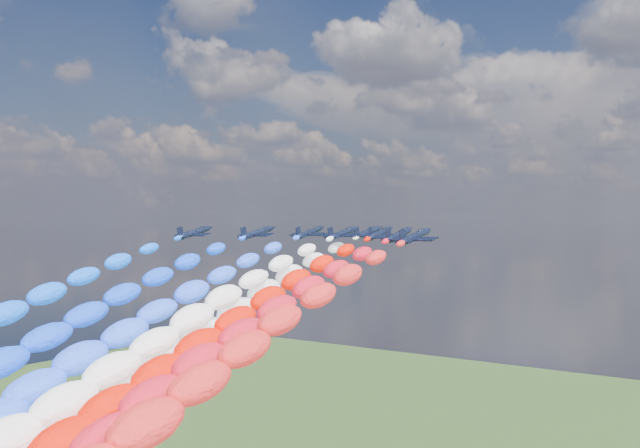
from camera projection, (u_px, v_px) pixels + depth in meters
The scene contains 15 objects.
jet_0 at pixel (194, 233), 166.42m from camera, with size 8.76×11.75×2.59m, color black, non-canonical shape.
jet_1 at pixel (257, 233), 165.18m from camera, with size 8.76×11.75×2.59m, color black, non-canonical shape.
trail_1 at pixel (22, 367), 118.99m from camera, with size 7.25×111.61×45.73m, color blue, non-canonical shape.
jet_2 at pixel (309, 232), 169.71m from camera, with size 8.76×11.75×2.59m, color black, non-canonical shape.
trail_2 at pixel (103, 361), 123.52m from camera, with size 7.25×111.61×45.73m, color blue, non-canonical shape.
jet_3 at pixel (343, 233), 160.06m from camera, with size 8.76×11.75×2.59m, color black, non-canonical shape.
trail_3 at pixel (132, 374), 113.87m from camera, with size 7.25×111.61×45.73m, color white, non-canonical shape.
jet_4 at pixel (368, 232), 171.84m from camera, with size 8.76×11.75×2.59m, color black, non-canonical shape.
trail_4 at pixel (186, 359), 125.64m from camera, with size 7.25×111.61×45.73m, color white, non-canonical shape.
jet_5 at pixel (380, 233), 158.57m from camera, with size 8.76×11.75×2.59m, color black, non-canonical shape.
trail_5 at pixel (181, 376), 112.38m from camera, with size 7.25×111.61×45.73m, color red, non-canonical shape.
jet_6 at pixel (399, 235), 143.72m from camera, with size 8.76×11.75×2.59m, color black, non-canonical shape.
trail_6 at pixel (179, 400), 97.53m from camera, with size 7.25×111.61×45.73m, color red, non-canonical shape.
jet_7 at pixel (415, 237), 130.92m from camera, with size 8.76×11.75×2.59m, color black, non-canonical shape.
trail_7 at pixel (171, 427), 84.73m from camera, with size 7.25×111.61×45.73m, color red, non-canonical shape.
Camera 1 is at (90.89, -122.64, 106.01)m, focal length 42.35 mm.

